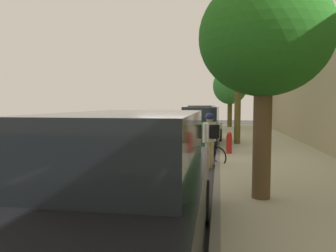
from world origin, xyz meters
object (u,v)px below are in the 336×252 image
bicycle_at_curb (204,155)px  fire_hydrant (229,143)px  parked_pickup_green_second (199,129)px  street_tree_far_end (238,56)px  street_tree_corner (230,86)px  street_tree_mid_block (264,39)px  cyclist_with_backpack (210,134)px  parked_suv_silver_mid (202,118)px  parked_suv_black_nearest (132,186)px

bicycle_at_curb → fire_hydrant: (0.89, 1.71, 0.22)m
parked_pickup_green_second → street_tree_far_end: (1.85, 0.35, 3.49)m
parked_pickup_green_second → street_tree_corner: street_tree_corner is taller
parked_pickup_green_second → street_tree_mid_block: (1.85, -8.34, 2.50)m
fire_hydrant → street_tree_mid_block: bearing=-85.2°
parked_pickup_green_second → cyclist_with_backpack: 4.90m
parked_pickup_green_second → bicycle_at_curb: 4.44m
bicycle_at_curb → street_tree_mid_block: bearing=-70.9°
street_tree_mid_block → fire_hydrant: bearing=94.8°
cyclist_with_backpack → parked_suv_silver_mid: bearing=94.3°
parked_suv_silver_mid → bicycle_at_curb: bearing=-86.5°
cyclist_with_backpack → street_tree_corner: (1.15, 16.37, 2.48)m
street_tree_far_end → fire_hydrant: (-0.47, -3.03, -3.80)m
fire_hydrant → parked_pickup_green_second: bearing=117.3°
cyclist_with_backpack → street_tree_mid_block: bearing=-71.8°
bicycle_at_curb → street_tree_mid_block: size_ratio=0.34×
parked_pickup_green_second → parked_suv_silver_mid: (-0.27, 7.94, 0.13)m
parked_suv_silver_mid → street_tree_mid_block: street_tree_mid_block is taller
parked_suv_silver_mid → street_tree_far_end: (2.12, -7.59, 3.37)m
parked_suv_black_nearest → street_tree_far_end: size_ratio=0.87×
fire_hydrant → cyclist_with_backpack: bearing=-107.3°
parked_suv_silver_mid → bicycle_at_curb: (0.75, -12.32, -0.65)m
cyclist_with_backpack → bicycle_at_curb: bearing=115.1°
parked_suv_black_nearest → cyclist_with_backpack: parked_suv_black_nearest is taller
street_tree_far_end → fire_hydrant: bearing=-98.9°
street_tree_corner → parked_suv_black_nearest: bearing=-95.1°
street_tree_far_end → fire_hydrant: size_ratio=6.45×
cyclist_with_backpack → street_tree_far_end: size_ratio=0.33×
parked_suv_black_nearest → fire_hydrant: bearing=79.6°
parked_suv_silver_mid → street_tree_corner: size_ratio=0.96×
street_tree_far_end → street_tree_corner: street_tree_far_end is taller
bicycle_at_curb → street_tree_corner: bearing=85.1°
street_tree_mid_block → street_tree_far_end: size_ratio=0.82×
parked_pickup_green_second → bicycle_at_curb: bearing=-83.7°
cyclist_with_backpack → street_tree_far_end: street_tree_far_end is taller
parked_suv_black_nearest → street_tree_mid_block: (1.99, 2.59, 2.37)m
parked_suv_black_nearest → street_tree_far_end: 11.94m
street_tree_mid_block → fire_hydrant: street_tree_mid_block is taller
parked_suv_black_nearest → cyclist_with_backpack: size_ratio=2.61×
bicycle_at_curb → street_tree_corner: (1.37, 15.91, 3.23)m
bicycle_at_curb → parked_suv_silver_mid: bearing=93.5°
parked_suv_black_nearest → parked_pickup_green_second: size_ratio=0.87×
street_tree_mid_block → street_tree_corner: size_ratio=0.89×
street_tree_far_end → parked_suv_black_nearest: bearing=-100.0°
parked_suv_silver_mid → fire_hydrant: (1.65, -10.61, -0.43)m
bicycle_at_curb → fire_hydrant: bearing=62.3°
street_tree_corner → parked_suv_silver_mid: bearing=-120.6°
parked_suv_silver_mid → street_tree_corner: 4.90m
parked_pickup_green_second → cyclist_with_backpack: parked_pickup_green_second is taller
parked_suv_black_nearest → fire_hydrant: 8.40m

